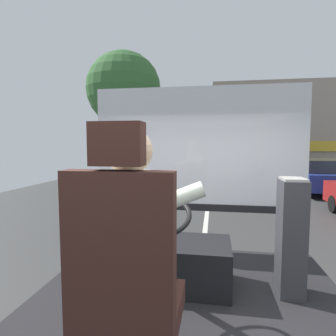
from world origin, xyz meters
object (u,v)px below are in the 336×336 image
Objects in this scene: driver_seat at (127,290)px; bus_driver at (134,235)px; fare_box at (291,237)px; parked_car_black at (269,161)px; parked_car_charcoal at (293,169)px; parked_car_blue at (319,176)px; steering_console at (168,261)px.

bus_driver is (-0.00, 0.12, 0.22)m from driver_seat.
fare_box is 0.26× the size of parked_car_black.
fare_box is at bearing -104.64° from parked_car_charcoal.
fare_box is 11.25m from parked_car_blue.
steering_console is at bearing 90.00° from bus_driver.
bus_driver is at bearing -112.71° from parked_car_blue.
bus_driver reaches higher than parked_car_blue.
parked_car_blue is (3.84, 10.55, -0.59)m from fare_box.
fare_box is 0.26× the size of parked_car_charcoal.
steering_console is 22.50m from parked_car_black.
fare_box is at bearing 0.96° from steering_console.
parked_car_blue is at bearing -92.10° from parked_car_charcoal.
bus_driver reaches higher than parked_car_black.
parked_car_charcoal is at bearing -88.51° from parked_car_black.
steering_console is 0.29× the size of parked_car_black.
driver_seat is 0.25m from bus_driver.
steering_console is at bearing -108.18° from parked_car_charcoal.
parked_car_black is at bearing 80.06° from fare_box.
parked_car_blue is 11.39m from parked_car_black.
fare_box is at bearing 46.78° from bus_driver.
parked_car_black is (4.88, 23.17, -0.77)m from driver_seat.
fare_box is at bearing -109.99° from parked_car_blue.
bus_driver is 1.55m from fare_box.
driver_seat is 0.35× the size of parked_car_blue.
parked_car_charcoal is at bearing 71.82° from steering_console.
parked_car_charcoal is at bearing 72.95° from bus_driver.
fare_box is at bearing 49.71° from driver_seat.
steering_console is at bearing -114.77° from parked_car_blue.
parked_car_charcoal is (5.06, 16.60, -0.80)m from driver_seat.
parked_car_blue is at bearing -90.03° from parked_car_black.
driver_seat reaches higher than parked_car_blue.
driver_seat is 1.26m from steering_console.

